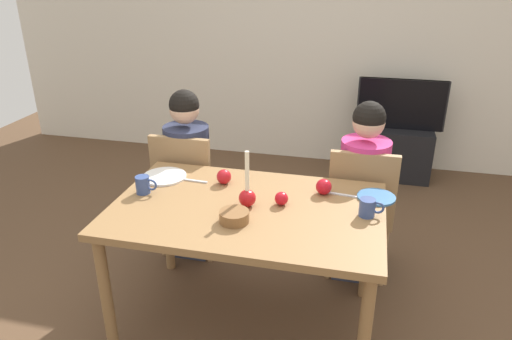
# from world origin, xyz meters

# --- Properties ---
(ground_plane) EXTENTS (7.68, 7.68, 0.00)m
(ground_plane) POSITION_xyz_m (0.00, 0.00, 0.00)
(ground_plane) COLOR brown
(back_wall) EXTENTS (6.40, 0.10, 2.60)m
(back_wall) POSITION_xyz_m (0.00, 2.60, 1.30)
(back_wall) COLOR beige
(back_wall) RESTS_ON ground
(dining_table) EXTENTS (1.40, 0.90, 0.75)m
(dining_table) POSITION_xyz_m (0.00, 0.00, 0.67)
(dining_table) COLOR olive
(dining_table) RESTS_ON ground
(chair_left) EXTENTS (0.40, 0.40, 0.90)m
(chair_left) POSITION_xyz_m (-0.57, 0.61, 0.51)
(chair_left) COLOR #99754C
(chair_left) RESTS_ON ground
(chair_right) EXTENTS (0.40, 0.40, 0.90)m
(chair_right) POSITION_xyz_m (0.58, 0.61, 0.51)
(chair_right) COLOR #99754C
(chair_right) RESTS_ON ground
(person_left_child) EXTENTS (0.30, 0.30, 1.17)m
(person_left_child) POSITION_xyz_m (-0.57, 0.64, 0.57)
(person_left_child) COLOR #33384C
(person_left_child) RESTS_ON ground
(person_right_child) EXTENTS (0.30, 0.30, 1.17)m
(person_right_child) POSITION_xyz_m (0.58, 0.64, 0.57)
(person_right_child) COLOR #33384C
(person_right_child) RESTS_ON ground
(tv_stand) EXTENTS (0.64, 0.40, 0.48)m
(tv_stand) POSITION_xyz_m (0.86, 2.30, 0.24)
(tv_stand) COLOR black
(tv_stand) RESTS_ON ground
(tv) EXTENTS (0.79, 0.05, 0.46)m
(tv) POSITION_xyz_m (0.86, 2.30, 0.71)
(tv) COLOR black
(tv) RESTS_ON tv_stand
(candle_centerpiece) EXTENTS (0.09, 0.09, 0.30)m
(candle_centerpiece) POSITION_xyz_m (0.00, 0.01, 0.81)
(candle_centerpiece) COLOR red
(candle_centerpiece) RESTS_ON dining_table
(plate_left) EXTENTS (0.26, 0.26, 0.01)m
(plate_left) POSITION_xyz_m (-0.56, 0.24, 0.76)
(plate_left) COLOR white
(plate_left) RESTS_ON dining_table
(plate_right) EXTENTS (0.20, 0.20, 0.01)m
(plate_right) POSITION_xyz_m (0.65, 0.25, 0.76)
(plate_right) COLOR teal
(plate_right) RESTS_ON dining_table
(mug_left) EXTENTS (0.12, 0.08, 0.10)m
(mug_left) POSITION_xyz_m (-0.59, 0.02, 0.80)
(mug_left) COLOR #33477F
(mug_left) RESTS_ON dining_table
(mug_right) EXTENTS (0.12, 0.08, 0.09)m
(mug_right) POSITION_xyz_m (0.61, 0.04, 0.80)
(mug_right) COLOR #33477F
(mug_right) RESTS_ON dining_table
(fork_left) EXTENTS (0.18, 0.03, 0.01)m
(fork_left) POSITION_xyz_m (-0.38, 0.22, 0.75)
(fork_left) COLOR silver
(fork_left) RESTS_ON dining_table
(fork_right) EXTENTS (0.18, 0.04, 0.01)m
(fork_right) POSITION_xyz_m (0.48, 0.24, 0.75)
(fork_right) COLOR silver
(fork_right) RESTS_ON dining_table
(bowl_walnuts) EXTENTS (0.15, 0.15, 0.06)m
(bowl_walnuts) POSITION_xyz_m (-0.02, -0.17, 0.78)
(bowl_walnuts) COLOR brown
(bowl_walnuts) RESTS_ON dining_table
(apple_near_candle) EXTENTS (0.07, 0.07, 0.07)m
(apple_near_candle) POSITION_xyz_m (0.17, 0.06, 0.79)
(apple_near_candle) COLOR red
(apple_near_candle) RESTS_ON dining_table
(apple_by_left_plate) EXTENTS (0.09, 0.09, 0.09)m
(apple_by_left_plate) POSITION_xyz_m (0.37, 0.24, 0.79)
(apple_by_left_plate) COLOR red
(apple_by_left_plate) RESTS_ON dining_table
(apple_by_right_mug) EXTENTS (0.08, 0.08, 0.08)m
(apple_by_right_mug) POSITION_xyz_m (-0.20, 0.24, 0.79)
(apple_by_right_mug) COLOR red
(apple_by_right_mug) RESTS_ON dining_table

